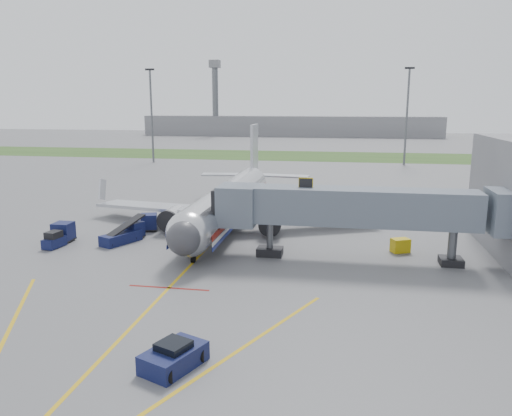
% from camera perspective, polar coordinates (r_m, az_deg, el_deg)
% --- Properties ---
extents(ground, '(400.00, 400.00, 0.00)m').
position_cam_1_polar(ground, '(40.28, -8.00, -7.03)').
color(ground, '#565659').
rests_on(ground, ground).
extents(grass_strip, '(300.00, 25.00, 0.01)m').
position_cam_1_polar(grass_strip, '(127.44, 4.50, 5.98)').
color(grass_strip, '#2D4C1E').
rests_on(grass_strip, ground).
extents(apron_markings, '(21.52, 50.00, 0.01)m').
position_cam_1_polar(apron_markings, '(33.79, -11.90, -10.96)').
color(apron_markings, gold).
rests_on(apron_markings, ground).
extents(airliner, '(32.10, 35.67, 10.25)m').
position_cam_1_polar(airliner, '(53.83, -3.13, 0.79)').
color(airliner, silver).
rests_on(airliner, ground).
extents(jet_bridge, '(25.30, 4.00, 6.90)m').
position_cam_1_polar(jet_bridge, '(42.09, 10.91, 0.00)').
color(jet_bridge, slate).
rests_on(jet_bridge, ground).
extents(light_mast_left, '(2.00, 0.44, 20.40)m').
position_cam_1_polar(light_mast_left, '(114.23, -11.85, 10.51)').
color(light_mast_left, '#595B60').
rests_on(light_mast_left, ground).
extents(light_mast_right, '(2.00, 0.44, 20.40)m').
position_cam_1_polar(light_mast_right, '(111.99, 16.87, 10.24)').
color(light_mast_right, '#595B60').
rests_on(light_mast_right, ground).
extents(distant_terminal, '(120.00, 14.00, 8.00)m').
position_cam_1_polar(distant_terminal, '(207.58, 3.88, 9.35)').
color(distant_terminal, slate).
rests_on(distant_terminal, ground).
extents(control_tower, '(4.00, 4.00, 30.00)m').
position_cam_1_polar(control_tower, '(207.87, -4.69, 13.02)').
color(control_tower, '#595B60').
rests_on(control_tower, ground).
extents(pushback_tug, '(3.11, 3.78, 1.36)m').
position_cam_1_polar(pushback_tug, '(26.31, -9.38, -16.41)').
color(pushback_tug, '#0D133C').
rests_on(pushback_tug, ground).
extents(baggage_tug, '(1.41, 2.32, 1.53)m').
position_cam_1_polar(baggage_tug, '(49.32, -22.09, -3.45)').
color(baggage_tug, '#0D133C').
rests_on(baggage_tug, ground).
extents(baggage_cart_a, '(1.96, 1.96, 1.64)m').
position_cam_1_polar(baggage_cart_a, '(50.25, -13.72, -2.45)').
color(baggage_cart_a, '#0D133C').
rests_on(baggage_cart_a, ground).
extents(baggage_cart_b, '(1.74, 1.74, 1.87)m').
position_cam_1_polar(baggage_cart_b, '(51.02, -21.15, -2.57)').
color(baggage_cart_b, '#0D133C').
rests_on(baggage_cart_b, ground).
extents(baggage_cart_c, '(2.07, 2.07, 1.76)m').
position_cam_1_polar(baggage_cart_c, '(52.88, -12.12, -1.60)').
color(baggage_cart_c, '#0D133C').
rests_on(baggage_cart_c, ground).
extents(belt_loader, '(3.15, 4.91, 2.35)m').
position_cam_1_polar(belt_loader, '(48.92, -15.15, -3.22)').
color(belt_loader, '#0D133C').
rests_on(belt_loader, ground).
extents(ground_power_cart, '(1.82, 1.56, 1.23)m').
position_cam_1_polar(ground_power_cart, '(46.21, 16.16, -4.13)').
color(ground_power_cart, gold).
rests_on(ground_power_cart, ground).
extents(ramp_worker, '(0.66, 0.68, 1.57)m').
position_cam_1_polar(ramp_worker, '(57.03, -9.65, -0.64)').
color(ramp_worker, '#82CB17').
rests_on(ramp_worker, ground).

